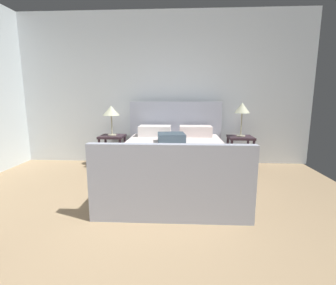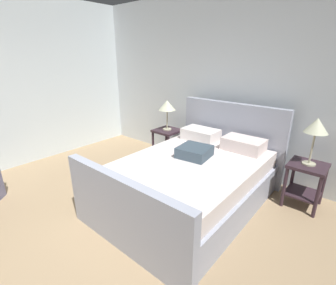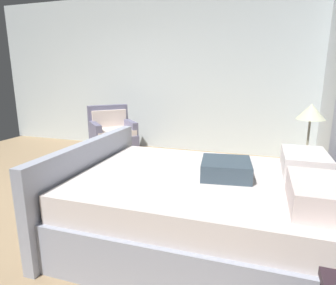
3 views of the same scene
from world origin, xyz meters
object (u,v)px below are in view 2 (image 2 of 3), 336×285
Objects in this scene: bed at (192,178)px; table_lamp_right at (317,127)px; nightstand_left at (167,140)px; table_lamp_left at (167,106)px; nightstand_right at (306,178)px.

bed is 3.91× the size of table_lamp_right.
table_lamp_left reaches higher than nightstand_left.
nightstand_left is (-2.36, -0.02, 0.00)m from nightstand_right.
bed reaches higher than nightstand_left.
table_lamp_right reaches higher than nightstand_right.
bed is at bearing -143.25° from table_lamp_right.
nightstand_right is (1.18, 0.88, 0.05)m from bed.
nightstand_right is 1.10× the size of table_lamp_left.
table_lamp_right is (0.00, 0.00, 0.69)m from nightstand_right.
nightstand_left is at bearing -63.43° from table_lamp_left.
table_lamp_left is at bearing 116.57° from nightstand_left.
nightstand_left is (-2.36, -0.02, -0.69)m from table_lamp_right.
table_lamp_left is at bearing 143.70° from bed.
nightstand_right is at bearing 0.37° from table_lamp_left.
table_lamp_right is at bearing 82.87° from nightstand_right.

